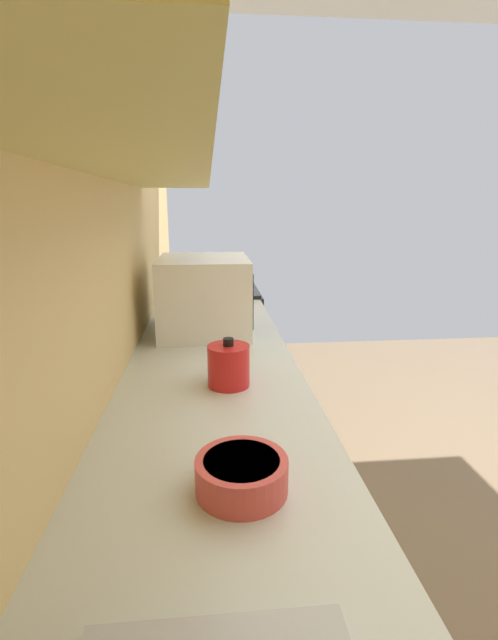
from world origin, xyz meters
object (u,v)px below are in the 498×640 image
oven_range (213,353)px  kettle (229,365)px  microwave (205,295)px  bowl (242,473)px

oven_range → kettle: size_ratio=5.96×
microwave → kettle: (-0.63, -0.08, -0.10)m
bowl → kettle: kettle is taller
microwave → oven_range: bearing=-2.2°
bowl → microwave: bearing=3.7°
microwave → kettle: size_ratio=2.58×
bowl → kettle: 0.53m
microwave → kettle: 0.65m
oven_range → kettle: oven_range is taller
microwave → bowl: 1.17m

